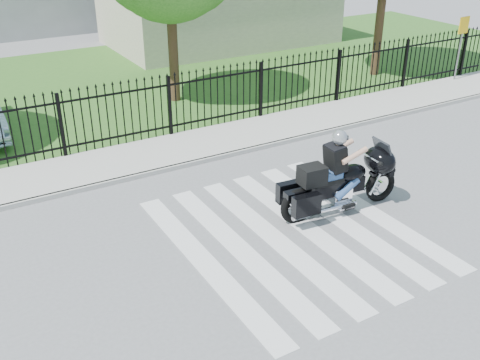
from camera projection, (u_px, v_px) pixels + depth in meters
ground at (292, 234)px, 11.41m from camera, size 120.00×120.00×0.00m
crosswalk at (292, 234)px, 11.41m from camera, size 5.00×5.50×0.01m
sidewalk at (186, 148)px, 15.25m from camera, size 40.00×2.00×0.12m
curb at (203, 161)px, 14.48m from camera, size 40.00×0.12×0.12m
grass_strip at (105, 84)px, 20.68m from camera, size 40.00×12.00×0.02m
iron_fence at (170, 108)px, 15.65m from camera, size 26.00×0.04×1.80m
building_low at (219, 4)px, 26.15m from camera, size 10.00×6.00×3.50m
motorcycle_rider at (339, 178)px, 11.90m from camera, size 2.93×1.04×1.94m
traffic_sign at (462, 35)px, 20.15m from camera, size 0.50×0.08×2.28m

